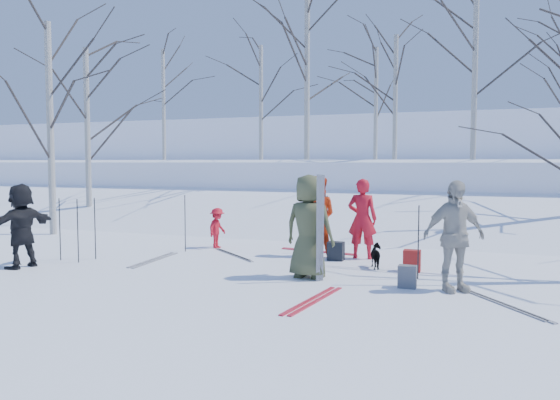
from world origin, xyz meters
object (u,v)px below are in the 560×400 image
at_px(skier_red_north, 362,219).
at_px(backpack_dark, 336,251).
at_px(backpack_red, 412,261).
at_px(backpack_grey, 407,277).
at_px(skier_olive_center, 309,226).
at_px(skier_grey_west, 21,226).
at_px(dog, 378,256).
at_px(skier_cream_east, 454,236).
at_px(skier_red_seated, 217,228).
at_px(skier_redor_behind, 317,216).

height_order(skier_red_north, backpack_dark, skier_red_north).
xyz_separation_m(backpack_red, backpack_grey, (0.10, -1.43, -0.02)).
bearing_deg(backpack_grey, skier_olive_center, 174.40).
height_order(skier_grey_west, backpack_grey, skier_grey_west).
bearing_deg(backpack_dark, dog, -29.04).
relative_size(skier_grey_west, backpack_dark, 4.23).
relative_size(skier_grey_west, dog, 2.91).
bearing_deg(skier_cream_east, backpack_grey, 148.87).
bearing_deg(backpack_dark, backpack_grey, -49.39).
xyz_separation_m(skier_cream_east, backpack_dark, (-2.52, 2.06, -0.71)).
bearing_deg(skier_red_seated, backpack_red, -100.76).
bearing_deg(skier_redor_behind, skier_olive_center, 98.72).
bearing_deg(skier_redor_behind, backpack_dark, 137.83).
height_order(skier_red_seated, backpack_red, skier_red_seated).
relative_size(skier_red_seated, backpack_grey, 2.61).
relative_size(skier_redor_behind, backpack_grey, 4.75).
xyz_separation_m(skier_olive_center, skier_cream_east, (2.53, -0.16, -0.03)).
bearing_deg(backpack_grey, backpack_red, 93.97).
bearing_deg(skier_redor_behind, skier_grey_west, 29.43).
bearing_deg(skier_olive_center, backpack_dark, -83.49).
height_order(skier_cream_east, skier_grey_west, skier_cream_east).
distance_m(skier_red_seated, dog, 4.34).
distance_m(skier_red_north, backpack_grey, 2.91).
bearing_deg(skier_grey_west, backpack_grey, 105.88).
relative_size(skier_red_north, skier_grey_west, 1.04).
height_order(skier_cream_east, backpack_grey, skier_cream_east).
distance_m(skier_red_north, backpack_red, 1.76).
height_order(skier_red_seated, dog, skier_red_seated).
xyz_separation_m(skier_cream_east, backpack_red, (-0.83, 1.41, -0.70)).
distance_m(dog, backpack_grey, 1.71).
bearing_deg(dog, skier_grey_west, -4.16).
height_order(skier_redor_behind, backpack_red, skier_redor_behind).
distance_m(skier_grey_west, dog, 7.15).
relative_size(skier_redor_behind, dog, 3.10).
height_order(skier_redor_behind, skier_red_seated, skier_redor_behind).
height_order(dog, backpack_grey, dog).
height_order(skier_redor_behind, skier_cream_east, skier_cream_east).
bearing_deg(backpack_grey, skier_grey_west, -172.97).
bearing_deg(backpack_grey, skier_cream_east, 1.49).
height_order(skier_redor_behind, dog, skier_redor_behind).
bearing_deg(dog, skier_olive_center, 28.81).
distance_m(skier_red_seated, skier_grey_west, 4.42).
height_order(skier_olive_center, backpack_dark, skier_olive_center).
distance_m(skier_red_seated, backpack_grey, 5.65).
xyz_separation_m(skier_olive_center, skier_grey_west, (-5.67, -1.10, -0.10)).
height_order(skier_grey_west, backpack_dark, skier_grey_west).
height_order(backpack_red, backpack_grey, backpack_red).
bearing_deg(skier_olive_center, backpack_grey, -178.79).
xyz_separation_m(skier_red_north, skier_grey_west, (-6.16, -3.43, -0.03)).
bearing_deg(backpack_dark, skier_olive_center, -90.30).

